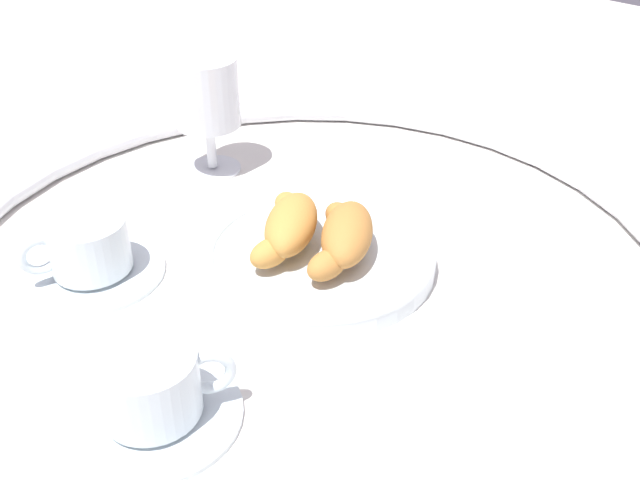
{
  "coord_description": "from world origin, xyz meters",
  "views": [
    {
      "loc": [
        -0.44,
        -0.41,
        0.43
      ],
      "look_at": [
        0.01,
        -0.01,
        0.03
      ],
      "focal_mm": 41.83,
      "sensor_mm": 36.0,
      "label": 1
    }
  ],
  "objects_px": {
    "coffee_cup_far": "(152,392)",
    "coffee_cup_near": "(89,252)",
    "pastry_plate": "(320,255)",
    "croissant_large": "(344,235)",
    "juice_glass_left": "(207,99)",
    "croissant_small": "(290,224)"
  },
  "relations": [
    {
      "from": "croissant_small",
      "to": "coffee_cup_near",
      "type": "height_order",
      "value": "croissant_small"
    },
    {
      "from": "croissant_small",
      "to": "coffee_cup_near",
      "type": "bearing_deg",
      "value": 139.31
    },
    {
      "from": "croissant_large",
      "to": "croissant_small",
      "type": "xyz_separation_m",
      "value": [
        -0.02,
        0.05,
        0.0
      ]
    },
    {
      "from": "pastry_plate",
      "to": "juice_glass_left",
      "type": "xyz_separation_m",
      "value": [
        0.06,
        0.23,
        0.08
      ]
    },
    {
      "from": "coffee_cup_far",
      "to": "croissant_large",
      "type": "bearing_deg",
      "value": 3.96
    },
    {
      "from": "pastry_plate",
      "to": "coffee_cup_near",
      "type": "height_order",
      "value": "coffee_cup_near"
    },
    {
      "from": "pastry_plate",
      "to": "croissant_large",
      "type": "distance_m",
      "value": 0.04
    },
    {
      "from": "coffee_cup_far",
      "to": "coffee_cup_near",
      "type": "bearing_deg",
      "value": 68.83
    },
    {
      "from": "coffee_cup_near",
      "to": "coffee_cup_far",
      "type": "bearing_deg",
      "value": -111.17
    },
    {
      "from": "coffee_cup_near",
      "to": "croissant_large",
      "type": "bearing_deg",
      "value": -46.78
    },
    {
      "from": "croissant_large",
      "to": "croissant_small",
      "type": "relative_size",
      "value": 0.99
    },
    {
      "from": "coffee_cup_far",
      "to": "juice_glass_left",
      "type": "bearing_deg",
      "value": 42.31
    },
    {
      "from": "pastry_plate",
      "to": "croissant_small",
      "type": "relative_size",
      "value": 1.87
    },
    {
      "from": "croissant_small",
      "to": "coffee_cup_far",
      "type": "height_order",
      "value": "croissant_small"
    },
    {
      "from": "pastry_plate",
      "to": "juice_glass_left",
      "type": "distance_m",
      "value": 0.25
    },
    {
      "from": "croissant_small",
      "to": "juice_glass_left",
      "type": "height_order",
      "value": "juice_glass_left"
    },
    {
      "from": "croissant_large",
      "to": "coffee_cup_far",
      "type": "height_order",
      "value": "croissant_large"
    },
    {
      "from": "croissant_small",
      "to": "coffee_cup_near",
      "type": "distance_m",
      "value": 0.19
    },
    {
      "from": "croissant_large",
      "to": "coffee_cup_far",
      "type": "bearing_deg",
      "value": -176.04
    },
    {
      "from": "coffee_cup_near",
      "to": "pastry_plate",
      "type": "bearing_deg",
      "value": -44.28
    },
    {
      "from": "coffee_cup_near",
      "to": "juice_glass_left",
      "type": "xyz_separation_m",
      "value": [
        0.22,
        0.08,
        0.07
      ]
    },
    {
      "from": "croissant_large",
      "to": "coffee_cup_far",
      "type": "relative_size",
      "value": 0.88
    }
  ]
}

